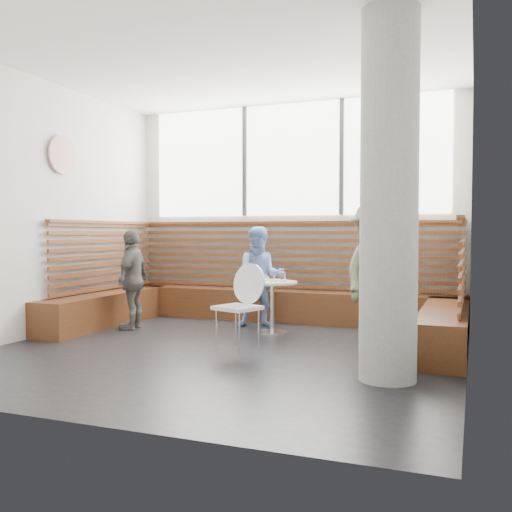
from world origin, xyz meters
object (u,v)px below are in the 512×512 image
at_px(cafe_table, 272,296).
at_px(adult_man, 374,272).
at_px(child_left, 133,279).
at_px(cafe_chair, 240,299).
at_px(concrete_column, 389,197).
at_px(child_back, 261,277).

bearing_deg(cafe_table, adult_man, -5.64).
bearing_deg(child_left, adult_man, 84.72).
relative_size(cafe_chair, adult_man, 0.58).
bearing_deg(concrete_column, child_back, 132.30).
relative_size(cafe_table, cafe_chair, 0.70).
bearing_deg(concrete_column, child_left, 157.44).
relative_size(concrete_column, cafe_table, 4.80).
bearing_deg(cafe_table, child_left, -169.10).
bearing_deg(child_back, cafe_chair, -100.14).
bearing_deg(cafe_chair, concrete_column, -4.06).
bearing_deg(adult_man, cafe_chair, 142.87).
distance_m(adult_man, child_left, 3.19).
distance_m(cafe_table, child_left, 1.90).
bearing_deg(child_left, cafe_table, 91.52).
height_order(cafe_table, child_left, child_left).
xyz_separation_m(concrete_column, cafe_chair, (-1.74, 0.81, -1.04)).
bearing_deg(cafe_table, child_back, 128.49).
distance_m(concrete_column, cafe_chair, 2.18).
bearing_deg(concrete_column, cafe_chair, 155.02).
bearing_deg(cafe_chair, adult_man, 55.17).
height_order(cafe_table, child_back, child_back).
height_order(concrete_column, cafe_table, concrete_column).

